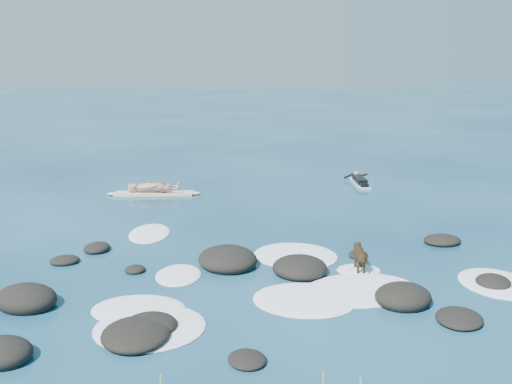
{
  "coord_description": "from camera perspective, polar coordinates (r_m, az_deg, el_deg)",
  "views": [
    {
      "loc": [
        -0.71,
        -14.03,
        5.28
      ],
      "look_at": [
        -0.03,
        4.0,
        0.9
      ],
      "focal_mm": 40.0,
      "sensor_mm": 36.0,
      "label": 1
    }
  ],
  "objects": [
    {
      "name": "ground",
      "position": [
        15.01,
        0.7,
        -6.95
      ],
      "size": [
        160.0,
        160.0,
        0.0
      ],
      "primitive_type": "plane",
      "color": "#0A2642",
      "rests_on": "ground"
    },
    {
      "name": "reef_rocks",
      "position": [
        12.86,
        -1.14,
        -10.02
      ],
      "size": [
        13.97,
        7.47,
        0.62
      ],
      "color": "black",
      "rests_on": "ground"
    },
    {
      "name": "breaking_foam",
      "position": [
        13.6,
        4.59,
        -9.2
      ],
      "size": [
        11.07,
        8.23,
        0.12
      ],
      "color": "white",
      "rests_on": "ground"
    },
    {
      "name": "standing_surfer_rig",
      "position": [
        22.11,
        -10.27,
        1.75
      ],
      "size": [
        3.59,
        0.71,
        2.05
      ],
      "rotation": [
        0.0,
        0.0,
        -0.01
      ],
      "color": "beige",
      "rests_on": "ground"
    },
    {
      "name": "paddling_surfer_rig",
      "position": [
        24.13,
        10.32,
        1.11
      ],
      "size": [
        1.04,
        2.3,
        0.4
      ],
      "rotation": [
        0.0,
        0.0,
        1.57
      ],
      "color": "silver",
      "rests_on": "ground"
    },
    {
      "name": "dog",
      "position": [
        14.42,
        10.33,
        -6.14
      ],
      "size": [
        0.29,
        1.08,
        0.68
      ],
      "rotation": [
        0.0,
        0.0,
        1.54
      ],
      "color": "black",
      "rests_on": "ground"
    }
  ]
}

